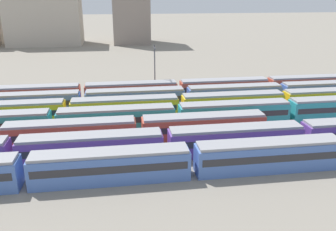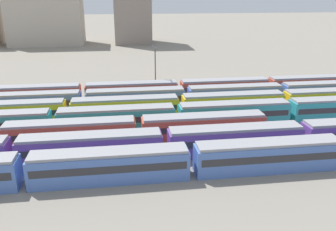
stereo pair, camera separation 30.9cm
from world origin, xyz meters
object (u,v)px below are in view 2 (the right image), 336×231
Objects in this scene: train_track_1 at (302,136)px; train_track_3 at (177,116)px; train_track_5 at (281,93)px; train_track_6 at (268,86)px; train_track_4 at (233,103)px; train_track_2 at (71,133)px; catenary_pole_1 at (155,68)px; train_track_0 at (268,155)px.

train_track_1 and train_track_3 have the same top height.
train_track_5 is at bearing 24.90° from train_track_3.
train_track_4 is at bearing -136.56° from train_track_6.
train_track_4 is 0.83× the size of train_track_6.
catenary_pole_1 reaches higher than train_track_2.
train_track_1 is 2.02× the size of train_track_2.
train_track_3 is 0.80× the size of train_track_4.
catenary_pole_1 is (-23.29, 3.27, 3.91)m from train_track_6.
train_track_1 is 10.70× the size of catenary_pole_1.
train_track_3 and train_track_4 have the same top height.
train_track_1 is at bearing 36.63° from train_track_0.
train_track_5 is 10.70× the size of catenary_pole_1.
train_track_2 is 41.25m from train_track_5.
train_track_0 and train_track_2 have the same top height.
train_track_6 is (37.69, 20.80, 0.00)m from train_track_2.
train_track_6 is at bearing -7.99° from catenary_pole_1.
train_track_1 is at bearing -107.94° from train_track_5.
train_track_0 is at bearing -60.92° from train_track_3.
train_track_2 and train_track_3 have the same top height.
train_track_3 is 0.66× the size of train_track_6.
train_track_4 is at bearing -155.63° from train_track_5.
train_track_6 is at bearing 95.41° from train_track_5.
catenary_pole_1 is at bearing 160.40° from train_track_5.
train_track_1 is 34.10m from catenary_pole_1.
train_track_6 is 23.84m from catenary_pole_1.
train_track_4 and train_track_5 have the same top height.
catenary_pole_1 is (-1.38, 18.87, 3.91)m from train_track_3.
train_track_0 is 0.83× the size of train_track_6.
catenary_pole_1 is (14.40, 24.07, 3.91)m from train_track_2.
train_track_2 is 0.75× the size of train_track_3.
train_track_0 is at bearing -23.03° from train_track_2.
train_track_2 and train_track_4 have the same top height.
train_track_2 and train_track_6 have the same top height.
train_track_4 is at bearing 106.91° from train_track_1.
train_track_4 is 8.90× the size of catenary_pole_1.
train_track_2 and train_track_5 have the same top height.
catenary_pole_1 is at bearing 172.01° from train_track_6.
train_track_3 is at bearing -155.10° from train_track_5.
train_track_4 and train_track_6 have the same top height.
train_track_0 and train_track_4 have the same top height.
train_track_6 is at bearing 28.89° from train_track_2.
train_track_0 is at bearing -96.17° from train_track_4.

